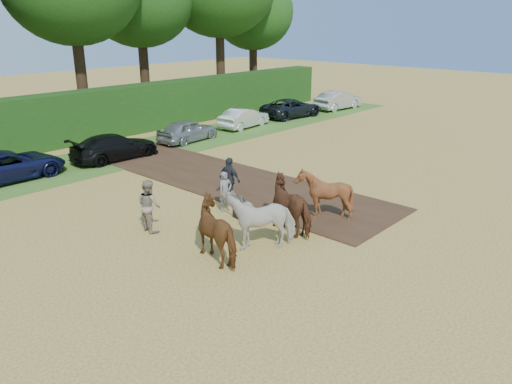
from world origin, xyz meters
TOP-DOWN VIEW (x-y plane):
  - ground at (0.00, 0.00)m, footprint 120.00×120.00m
  - earth_strip at (1.50, 7.00)m, footprint 4.50×17.00m
  - grass_verge at (0.00, 14.00)m, footprint 50.00×5.00m
  - hedgerow at (0.00, 18.50)m, footprint 46.00×1.60m
  - spectator_near at (-4.33, 4.57)m, footprint 0.79×0.96m
  - spectator_far at (-0.33, 4.65)m, footprint 0.49×1.08m
  - plough_team at (-1.76, 1.02)m, footprint 6.41×4.46m
  - parked_cars at (3.76, 13.96)m, footprint 40.69×3.09m

SIDE VIEW (x-z plane):
  - ground at x=0.00m, z-range 0.00..0.00m
  - grass_verge at x=0.00m, z-range 0.00..0.03m
  - earth_strip at x=1.50m, z-range 0.00..0.05m
  - parked_cars at x=3.76m, z-range -0.06..1.43m
  - spectator_far at x=-0.33m, z-range 0.00..1.81m
  - spectator_near at x=-4.33m, z-range 0.00..1.84m
  - plough_team at x=-1.76m, z-range -0.01..1.87m
  - hedgerow at x=0.00m, z-range 0.00..3.00m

